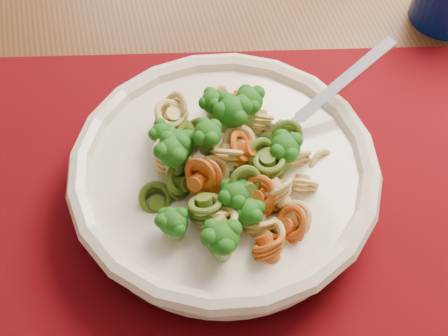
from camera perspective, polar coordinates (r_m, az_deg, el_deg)
dining_table at (r=0.73m, az=-1.39°, el=0.81°), size 1.49×1.19×0.74m
placemat at (r=0.56m, az=0.40°, el=-3.21°), size 0.62×0.57×0.00m
pasta_bowl at (r=0.54m, az=0.00°, el=-0.57°), size 0.27×0.27×0.05m
pasta_broccoli_heap at (r=0.53m, az=0.00°, el=0.38°), size 0.23×0.23×0.06m
fork at (r=0.55m, az=4.86°, el=2.88°), size 0.18×0.04×0.08m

